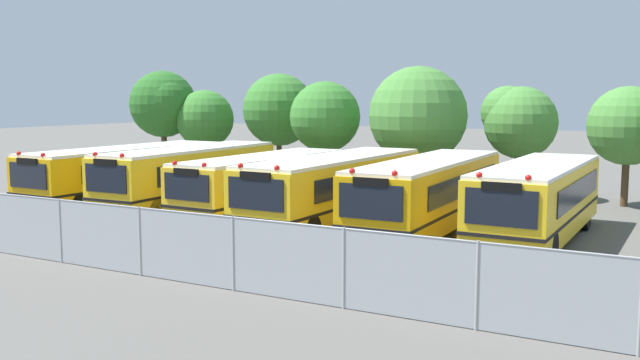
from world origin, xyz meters
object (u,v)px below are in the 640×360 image
object	(u,v)px
school_bus_2	(264,182)
tree_6	(629,124)
tree_2	(277,109)
school_bus_4	(429,193)
school_bus_5	(538,199)
tree_5	(517,120)
tree_3	(323,117)
school_bus_0	(127,172)
school_bus_3	(335,187)
school_bus_1	(190,175)
tree_0	(164,104)
tree_1	(204,120)
tree_4	(417,114)

from	to	relation	value
school_bus_2	tree_6	size ratio (longest dim) A/B	1.82
tree_2	tree_6	world-z (taller)	tree_2
school_bus_4	tree_2	world-z (taller)	tree_2
school_bus_5	tree_5	size ratio (longest dim) A/B	1.83
school_bus_4	tree_5	xyz separation A→B (m)	(0.74, 9.80, 2.25)
tree_5	tree_3	bearing A→B (deg)	-167.45
school_bus_2	tree_2	distance (m)	11.49
school_bus_4	tree_2	distance (m)	16.18
school_bus_0	school_bus_3	bearing A→B (deg)	179.57
school_bus_1	tree_2	xyz separation A→B (m)	(-1.80, 9.81, 2.62)
school_bus_4	school_bus_3	bearing A→B (deg)	1.83
school_bus_5	tree_3	world-z (taller)	tree_3
school_bus_1	tree_2	distance (m)	10.32
tree_0	tree_2	bearing A→B (deg)	19.47
school_bus_1	school_bus_4	distance (m)	10.69
tree_0	school_bus_5	bearing A→B (deg)	-18.46
school_bus_2	tree_1	distance (m)	12.82
school_bus_2	tree_6	xyz separation A→B (m)	(12.56, 9.44, 2.24)
school_bus_1	tree_4	xyz separation A→B (m)	(7.13, 8.05, 2.48)
tree_2	tree_3	xyz separation A→B (m)	(4.12, -2.18, -0.33)
tree_0	tree_3	size ratio (longest dim) A/B	1.13
tree_1	tree_5	bearing A→B (deg)	4.01
school_bus_2	tree_5	distance (m)	12.56
tree_5	tree_6	bearing A→B (deg)	-1.75
school_bus_3	tree_0	xyz separation A→B (m)	(-15.10, 7.92, 2.94)
school_bus_0	school_bus_1	world-z (taller)	school_bus_1
tree_4	tree_3	bearing A→B (deg)	-175.11
tree_2	tree_6	distance (m)	18.04
tree_5	school_bus_1	bearing A→B (deg)	-139.77
school_bus_2	school_bus_3	world-z (taller)	school_bus_3
school_bus_0	tree_6	bearing A→B (deg)	-153.20
tree_0	tree_1	bearing A→B (deg)	20.95
tree_0	tree_3	xyz separation A→B (m)	(10.33, 0.02, -0.62)
tree_1	tree_6	bearing A→B (deg)	2.76
school_bus_3	school_bus_4	size ratio (longest dim) A/B	1.00
school_bus_1	school_bus_3	world-z (taller)	school_bus_1
school_bus_4	tree_1	size ratio (longest dim) A/B	2.04
school_bus_0	school_bus_4	xyz separation A→B (m)	(14.25, -0.11, 0.03)
school_bus_1	tree_4	distance (m)	11.04
school_bus_4	tree_4	world-z (taller)	tree_4
school_bus_2	tree_3	bearing A→B (deg)	-78.41
school_bus_4	tree_1	world-z (taller)	tree_1
school_bus_4	tree_5	distance (m)	10.08
school_bus_3	tree_1	xyz separation A→B (m)	(-12.90, 8.76, 2.03)
school_bus_1	school_bus_3	size ratio (longest dim) A/B	0.96
school_bus_0	school_bus_4	size ratio (longest dim) A/B	1.01
tree_0	tree_2	distance (m)	6.60
tree_1	tree_6	distance (m)	22.07
school_bus_0	tree_4	world-z (taller)	tree_4
school_bus_1	school_bus_4	size ratio (longest dim) A/B	0.96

